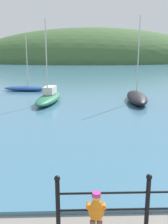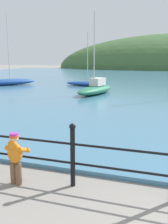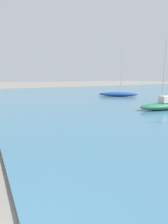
{
  "view_description": "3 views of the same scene",
  "coord_description": "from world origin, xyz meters",
  "px_view_note": "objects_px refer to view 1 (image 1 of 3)",
  "views": [
    {
      "loc": [
        -4.76,
        -3.09,
        3.58
      ],
      "look_at": [
        -4.44,
        6.93,
        1.13
      ],
      "focal_mm": 42.0,
      "sensor_mm": 36.0,
      "label": 1
    },
    {
      "loc": [
        -1.67,
        -2.75,
        2.33
      ],
      "look_at": [
        -3.91,
        3.8,
        0.94
      ],
      "focal_mm": 42.0,
      "sensor_mm": 36.0,
      "label": 2
    },
    {
      "loc": [
        1.98,
        1.67,
        2.57
      ],
      "look_at": [
        -3.63,
        4.92,
        1.28
      ],
      "focal_mm": 28.0,
      "sensor_mm": 36.0,
      "label": 3
    }
  ],
  "objects_px": {
    "child_in_coat": "(96,212)",
    "boat_red_dinghy": "(49,97)",
    "boat_twin_mast": "(26,88)",
    "boat_mid_harbor": "(137,97)"
  },
  "relations": [
    {
      "from": "boat_twin_mast",
      "to": "child_in_coat",
      "type": "bearing_deg",
      "value": -75.61
    },
    {
      "from": "boat_twin_mast",
      "to": "boat_mid_harbor",
      "type": "relative_size",
      "value": 0.82
    },
    {
      "from": "child_in_coat",
      "to": "boat_twin_mast",
      "type": "relative_size",
      "value": 0.22
    },
    {
      "from": "boat_twin_mast",
      "to": "boat_mid_harbor",
      "type": "height_order",
      "value": "boat_mid_harbor"
    },
    {
      "from": "boat_twin_mast",
      "to": "boat_mid_harbor",
      "type": "bearing_deg",
      "value": -31.25
    },
    {
      "from": "child_in_coat",
      "to": "boat_mid_harbor",
      "type": "bearing_deg",
      "value": 73.75
    },
    {
      "from": "child_in_coat",
      "to": "boat_red_dinghy",
      "type": "distance_m",
      "value": 12.71
    },
    {
      "from": "boat_red_dinghy",
      "to": "boat_mid_harbor",
      "type": "height_order",
      "value": "boat_mid_harbor"
    },
    {
      "from": "child_in_coat",
      "to": "boat_mid_harbor",
      "type": "distance_m",
      "value": 13.14
    },
    {
      "from": "boat_red_dinghy",
      "to": "boat_mid_harbor",
      "type": "relative_size",
      "value": 0.95
    }
  ]
}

